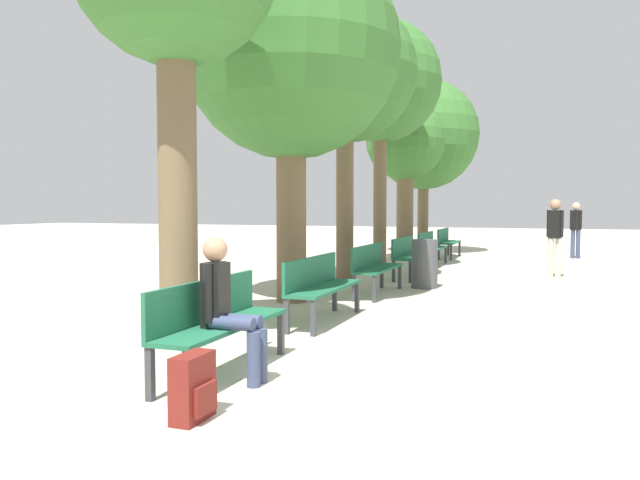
{
  "coord_description": "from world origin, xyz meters",
  "views": [
    {
      "loc": [
        1.17,
        -4.44,
        1.54
      ],
      "look_at": [
        -2.15,
        4.58,
        1.01
      ],
      "focal_mm": 35.0,
      "sensor_mm": 36.0,
      "label": 1
    }
  ],
  "objects_px": {
    "pedestrian_mid": "(576,226)",
    "bench_row_3": "(407,253)",
    "bench_row_4": "(430,246)",
    "tree_row_1": "(291,52)",
    "trash_bin": "(424,264)",
    "bench_row_2": "(374,264)",
    "backpack": "(193,388)",
    "bench_row_1": "(319,283)",
    "tree_row_3": "(381,83)",
    "tree_row_5": "(424,135)",
    "tree_row_2": "(345,73)",
    "tree_row_4": "(405,144)",
    "bench_row_5": "(447,240)",
    "pedestrian_near": "(555,233)",
    "bench_row_0": "(216,317)",
    "person_seated": "(227,304)"
  },
  "relations": [
    {
      "from": "tree_row_2",
      "to": "pedestrian_near",
      "type": "height_order",
      "value": "tree_row_2"
    },
    {
      "from": "bench_row_4",
      "to": "tree_row_5",
      "type": "distance_m",
      "value": 5.54
    },
    {
      "from": "bench_row_1",
      "to": "bench_row_3",
      "type": "relative_size",
      "value": 1.0
    },
    {
      "from": "bench_row_2",
      "to": "tree_row_4",
      "type": "distance_m",
      "value": 7.67
    },
    {
      "from": "bench_row_3",
      "to": "trash_bin",
      "type": "xyz_separation_m",
      "value": [
        0.66,
        -1.55,
        -0.07
      ]
    },
    {
      "from": "bench_row_2",
      "to": "trash_bin",
      "type": "bearing_deg",
      "value": 60.5
    },
    {
      "from": "bench_row_3",
      "to": "backpack",
      "type": "bearing_deg",
      "value": -87.09
    },
    {
      "from": "pedestrian_near",
      "to": "trash_bin",
      "type": "height_order",
      "value": "pedestrian_near"
    },
    {
      "from": "tree_row_1",
      "to": "trash_bin",
      "type": "height_order",
      "value": "tree_row_1"
    },
    {
      "from": "bench_row_4",
      "to": "pedestrian_mid",
      "type": "bearing_deg",
      "value": 46.61
    },
    {
      "from": "bench_row_5",
      "to": "backpack",
      "type": "xyz_separation_m",
      "value": [
        0.48,
        -14.79,
        -0.29
      ]
    },
    {
      "from": "backpack",
      "to": "trash_bin",
      "type": "distance_m",
      "value": 7.79
    },
    {
      "from": "bench_row_0",
      "to": "trash_bin",
      "type": "distance_m",
      "value": 6.66
    },
    {
      "from": "person_seated",
      "to": "pedestrian_near",
      "type": "relative_size",
      "value": 0.75
    },
    {
      "from": "bench_row_3",
      "to": "bench_row_5",
      "type": "bearing_deg",
      "value": 90.0
    },
    {
      "from": "tree_row_2",
      "to": "bench_row_2",
      "type": "bearing_deg",
      "value": -56.19
    },
    {
      "from": "bench_row_4",
      "to": "bench_row_5",
      "type": "distance_m",
      "value": 2.73
    },
    {
      "from": "bench_row_4",
      "to": "tree_row_3",
      "type": "bearing_deg",
      "value": -131.55
    },
    {
      "from": "tree_row_5",
      "to": "person_seated",
      "type": "bearing_deg",
      "value": -85.37
    },
    {
      "from": "bench_row_0",
      "to": "tree_row_5",
      "type": "height_order",
      "value": "tree_row_5"
    },
    {
      "from": "tree_row_1",
      "to": "tree_row_4",
      "type": "relative_size",
      "value": 1.27
    },
    {
      "from": "pedestrian_mid",
      "to": "bench_row_3",
      "type": "bearing_deg",
      "value": -118.77
    },
    {
      "from": "tree_row_5",
      "to": "trash_bin",
      "type": "distance_m",
      "value": 9.4
    },
    {
      "from": "bench_row_0",
      "to": "bench_row_4",
      "type": "height_order",
      "value": "same"
    },
    {
      "from": "bench_row_1",
      "to": "tree_row_2",
      "type": "distance_m",
      "value": 5.71
    },
    {
      "from": "tree_row_3",
      "to": "pedestrian_mid",
      "type": "height_order",
      "value": "tree_row_3"
    },
    {
      "from": "bench_row_0",
      "to": "pedestrian_near",
      "type": "xyz_separation_m",
      "value": [
        2.96,
        9.2,
        0.44
      ]
    },
    {
      "from": "bench_row_1",
      "to": "bench_row_3",
      "type": "xyz_separation_m",
      "value": [
        0.0,
        5.45,
        0.0
      ]
    },
    {
      "from": "bench_row_5",
      "to": "tree_row_4",
      "type": "relative_size",
      "value": 0.41
    },
    {
      "from": "backpack",
      "to": "pedestrian_mid",
      "type": "height_order",
      "value": "pedestrian_mid"
    },
    {
      "from": "tree_row_5",
      "to": "backpack",
      "type": "xyz_separation_m",
      "value": [
        1.5,
        -16.39,
        -3.59
      ]
    },
    {
      "from": "bench_row_4",
      "to": "tree_row_1",
      "type": "relative_size",
      "value": 0.32
    },
    {
      "from": "tree_row_1",
      "to": "pedestrian_mid",
      "type": "relative_size",
      "value": 3.5
    },
    {
      "from": "person_seated",
      "to": "pedestrian_near",
      "type": "bearing_deg",
      "value": 73.73
    },
    {
      "from": "bench_row_0",
      "to": "pedestrian_mid",
      "type": "height_order",
      "value": "pedestrian_mid"
    },
    {
      "from": "bench_row_2",
      "to": "tree_row_1",
      "type": "bearing_deg",
      "value": -129.65
    },
    {
      "from": "bench_row_0",
      "to": "bench_row_4",
      "type": "distance_m",
      "value": 10.9
    },
    {
      "from": "bench_row_3",
      "to": "bench_row_5",
      "type": "height_order",
      "value": "same"
    },
    {
      "from": "bench_row_1",
      "to": "backpack",
      "type": "bearing_deg",
      "value": -83.02
    },
    {
      "from": "tree_row_2",
      "to": "tree_row_3",
      "type": "bearing_deg",
      "value": 90.0
    },
    {
      "from": "bench_row_2",
      "to": "tree_row_3",
      "type": "relative_size",
      "value": 0.31
    },
    {
      "from": "bench_row_0",
      "to": "bench_row_3",
      "type": "relative_size",
      "value": 1.0
    },
    {
      "from": "bench_row_0",
      "to": "pedestrian_near",
      "type": "relative_size",
      "value": 1.11
    },
    {
      "from": "tree_row_3",
      "to": "tree_row_5",
      "type": "bearing_deg",
      "value": 90.0
    },
    {
      "from": "bench_row_0",
      "to": "tree_row_2",
      "type": "distance_m",
      "value": 7.95
    },
    {
      "from": "tree_row_4",
      "to": "pedestrian_mid",
      "type": "relative_size",
      "value": 2.75
    },
    {
      "from": "tree_row_3",
      "to": "tree_row_2",
      "type": "bearing_deg",
      "value": -90.0
    },
    {
      "from": "pedestrian_mid",
      "to": "person_seated",
      "type": "bearing_deg",
      "value": -102.69
    },
    {
      "from": "bench_row_0",
      "to": "person_seated",
      "type": "relative_size",
      "value": 1.47
    },
    {
      "from": "trash_bin",
      "to": "bench_row_3",
      "type": "bearing_deg",
      "value": 113.1
    }
  ]
}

